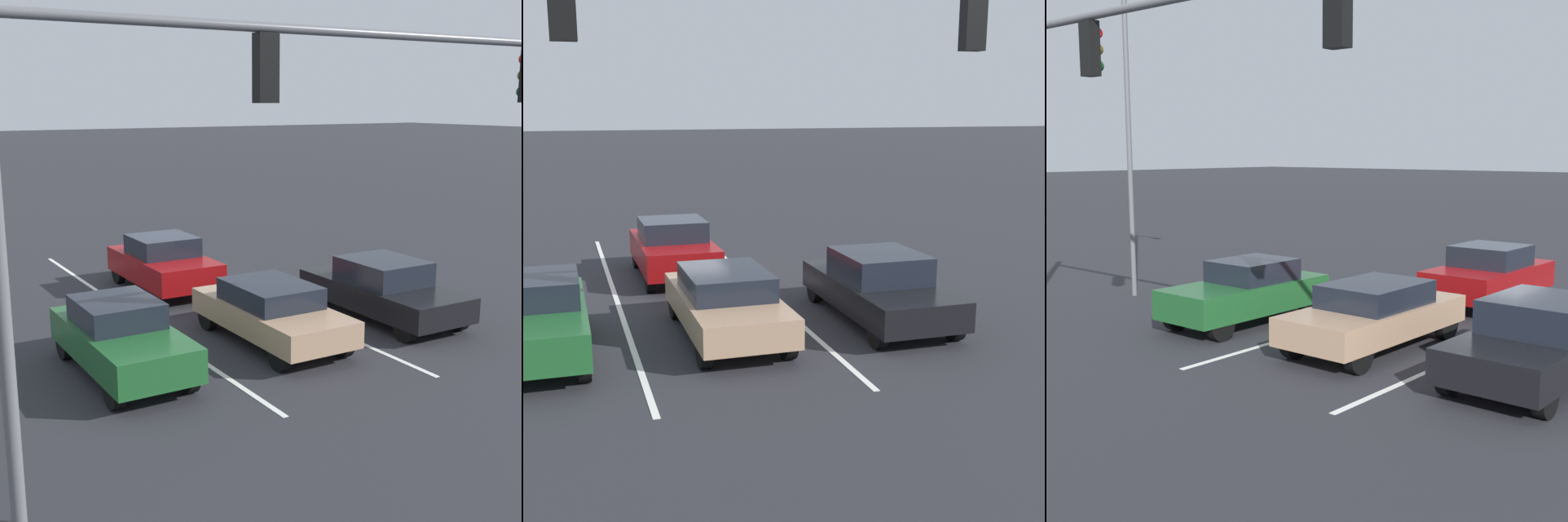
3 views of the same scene
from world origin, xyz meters
The scene contains 9 objects.
ground_plane centered at (0.00, 0.00, 0.00)m, with size 240.00×240.00×0.00m, color #28282D.
lane_stripe_left_divider centered at (-1.82, 1.62, 0.01)m, with size 0.12×15.25×0.01m, color silver.
lane_stripe_center_divider centered at (1.82, 1.62, 0.01)m, with size 0.12×15.25×0.01m, color silver.
car_black_leftlane_front centered at (-3.60, 5.44, 0.75)m, with size 1.94×4.71×1.51m.
car_tan_midlane_front centered at (-0.10, 5.65, 0.75)m, with size 1.84×4.44×1.40m.
car_darkgreen_rightlane_front centered at (3.53, 5.76, 0.78)m, with size 1.74×4.21×1.52m.
car_maroon_midlane_second centered at (0.09, 0.04, 0.81)m, with size 1.94×4.18×1.60m.
traffic_signal_gantry centered at (2.72, 10.24, 5.12)m, with size 12.75×0.37×6.89m.
street_lamp_right_shoulder centered at (8.21, 5.47, 5.24)m, with size 1.85×0.24×9.24m.
Camera 3 is at (-8.58, 17.83, 4.10)m, focal length 50.00 mm.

